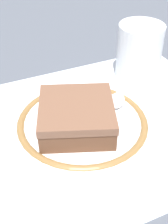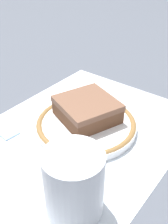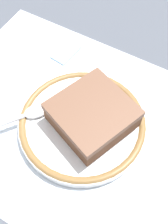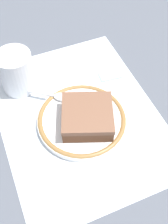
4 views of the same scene
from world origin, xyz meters
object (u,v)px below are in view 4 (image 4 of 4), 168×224
Objects in this scene: cup at (17,74)px; spoon at (49,95)px; plate at (84,119)px; sugar_packet at (110,75)px; napkin at (64,68)px; cake_slice at (87,117)px.

spoon is at bearing 37.84° from cup.
plate is at bearing 30.03° from spoon.
napkin is at bearing -123.77° from sugar_packet.
cake_slice reaches higher than plate.
cake_slice is 0.18m from cup.
napkin is (-0.01, 0.11, -0.04)m from cup.
plate is 0.16m from napkin.
plate is 0.18m from cup.
plate is 1.97× the size of cup.
plate is 1.39× the size of spoon.
spoon is (-0.09, -0.05, -0.01)m from cake_slice.
cup reaches higher than sugar_packet.
spoon is 0.10m from napkin.
napkin is (-0.08, 0.06, -0.02)m from spoon.
plate is at bearing -47.52° from sugar_packet.
cup is (-0.14, -0.10, 0.03)m from plate.
spoon reaches higher than napkin.
cake_slice reaches higher than spoon.
spoon is at bearing -84.37° from sugar_packet.
cake_slice is at bearing 10.61° from plate.
sugar_packet is (-0.11, 0.10, -0.03)m from cake_slice.
sugar_packet is (0.06, 0.09, 0.00)m from napkin.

